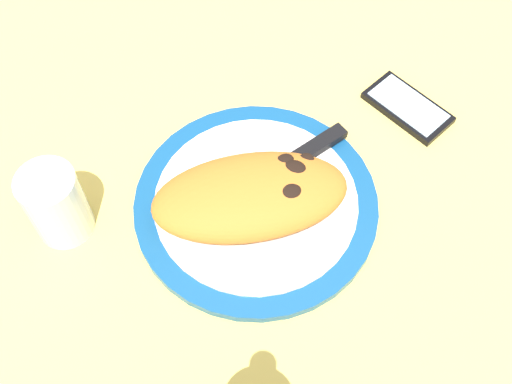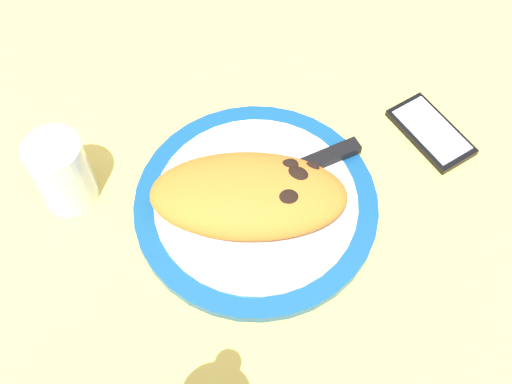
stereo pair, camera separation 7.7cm
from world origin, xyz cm
name	(u,v)px [view 1 (the left image)]	position (x,y,z in cm)	size (l,w,h in cm)	color
ground_plane	(256,213)	(0.00, 0.00, -1.50)	(150.00, 150.00, 3.00)	#EACC60
plate	(256,204)	(0.00, 0.00, 0.79)	(30.82, 30.82, 1.66)	navy
calzone	(251,196)	(-0.87, -0.79, 4.31)	(24.83, 14.00, 5.25)	orange
fork	(267,242)	(-0.16, -6.11, 1.86)	(15.98, 4.11, 0.40)	silver
knife	(300,157)	(7.04, 4.59, 2.15)	(20.36, 9.93, 1.20)	silver
smartphone	(408,107)	(24.47, 10.12, 0.56)	(11.27, 13.50, 1.16)	black
water_glass	(58,207)	(-23.59, 3.27, 4.51)	(6.99, 6.99, 10.33)	silver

